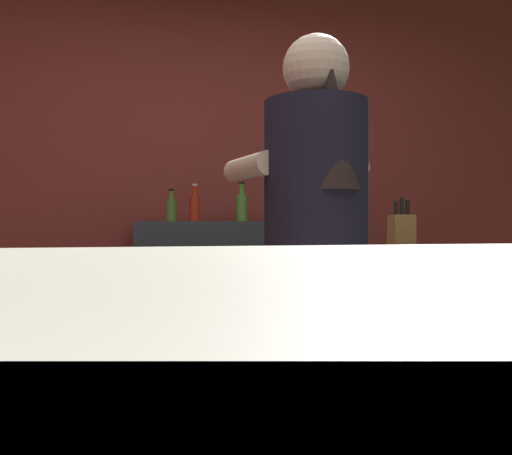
% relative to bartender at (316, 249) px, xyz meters
% --- Properties ---
extents(wall_back, '(5.20, 0.10, 2.70)m').
position_rel_bartender_xyz_m(wall_back, '(-0.28, 1.86, 0.39)').
color(wall_back, maroon).
rests_on(wall_back, ground).
extents(prep_counter, '(2.10, 0.60, 0.88)m').
position_rel_bartender_xyz_m(prep_counter, '(0.07, 0.45, -0.52)').
color(prep_counter, brown).
rests_on(prep_counter, ground).
extents(back_shelf, '(0.91, 0.36, 1.06)m').
position_rel_bartender_xyz_m(back_shelf, '(-0.15, 1.58, -0.43)').
color(back_shelf, '#353A43').
rests_on(back_shelf, ground).
extents(bartender, '(0.47, 0.54, 1.66)m').
position_rel_bartender_xyz_m(bartender, '(0.00, 0.00, 0.00)').
color(bartender, '#2D323B').
rests_on(bartender, ground).
extents(knife_block, '(0.10, 0.08, 0.27)m').
position_rel_bartender_xyz_m(knife_block, '(0.56, 0.51, 0.03)').
color(knife_block, olive).
rests_on(knife_block, prep_counter).
extents(mixing_bowl, '(0.22, 0.22, 0.06)m').
position_rel_bartender_xyz_m(mixing_bowl, '(-0.55, 0.48, -0.05)').
color(mixing_bowl, slate).
rests_on(mixing_bowl, prep_counter).
extents(chefs_knife, '(0.24, 0.06, 0.01)m').
position_rel_bartender_xyz_m(chefs_knife, '(0.28, 0.40, -0.07)').
color(chefs_knife, silver).
rests_on(chefs_knife, prep_counter).
extents(bottle_vinegar, '(0.07, 0.07, 0.24)m').
position_rel_bartender_xyz_m(bottle_vinegar, '(0.03, 1.55, 0.19)').
color(bottle_vinegar, '#528D38').
rests_on(bottle_vinegar, back_shelf).
extents(bottle_soy, '(0.06, 0.06, 0.19)m').
position_rel_bartender_xyz_m(bottle_soy, '(-0.39, 1.49, 0.17)').
color(bottle_soy, '#537B31').
rests_on(bottle_soy, back_shelf).
extents(bottle_olive_oil, '(0.06, 0.06, 0.22)m').
position_rel_bartender_xyz_m(bottle_olive_oil, '(-0.26, 1.48, 0.18)').
color(bottle_olive_oil, red).
rests_on(bottle_olive_oil, back_shelf).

